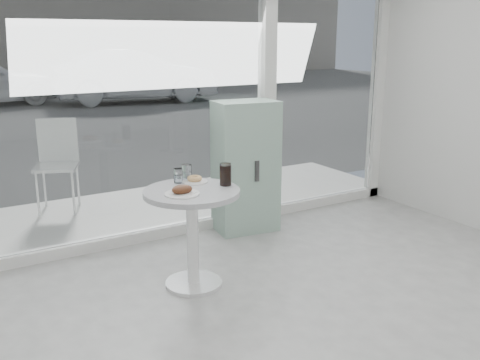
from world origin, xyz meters
TOP-DOWN VIEW (x-y plane):
  - storefront at (0.07, 3.00)m, footprint 5.00×0.14m
  - main_table at (-0.50, 1.90)m, footprint 0.72×0.72m
  - patio_deck at (0.00, 3.80)m, footprint 5.60×1.60m
  - street at (0.00, 16.00)m, footprint 40.00×24.00m
  - mint_cabinet at (0.51, 2.77)m, footprint 0.64×0.47m
  - patio_chair at (-0.96, 4.26)m, footprint 0.55×0.55m
  - car_silver at (3.38, 13.65)m, footprint 4.81×2.26m
  - plate_fritter at (-0.61, 1.82)m, footprint 0.25×0.25m
  - plate_donut at (-0.39, 2.07)m, footprint 0.20×0.20m
  - water_tumbler_a at (-0.50, 2.13)m, footprint 0.07×0.07m
  - water_tumbler_b at (-0.42, 2.15)m, footprint 0.08×0.08m
  - cola_glass at (-0.22, 1.88)m, footprint 0.09×0.09m

SIDE VIEW (x-z plane):
  - street at x=0.00m, z-range 0.00..0.00m
  - patio_deck at x=0.00m, z-range 0.00..0.05m
  - main_table at x=-0.50m, z-range 0.17..0.94m
  - patio_chair at x=-0.96m, z-range 0.12..1.09m
  - mint_cabinet at x=0.51m, z-range 0.00..1.28m
  - car_silver at x=3.38m, z-range 0.00..1.52m
  - plate_donut at x=-0.39m, z-range 0.76..0.82m
  - plate_fritter at x=-0.61m, z-range 0.76..0.83m
  - water_tumbler_a at x=-0.50m, z-range 0.76..0.88m
  - water_tumbler_b at x=-0.42m, z-range 0.76..0.89m
  - cola_glass at x=-0.22m, z-range 0.77..0.94m
  - storefront at x=0.07m, z-range 0.21..3.21m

